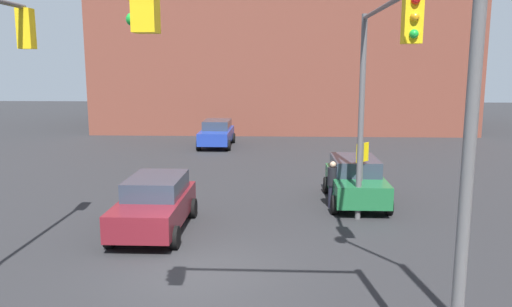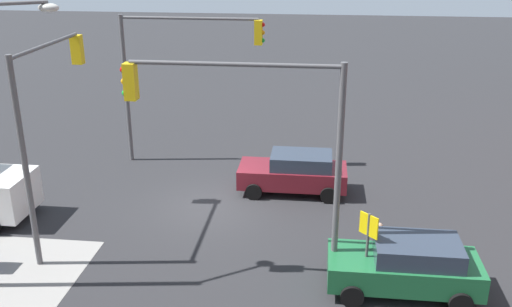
{
  "view_description": "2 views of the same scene",
  "coord_description": "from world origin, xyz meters",
  "px_view_note": "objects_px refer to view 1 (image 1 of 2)",
  "views": [
    {
      "loc": [
        11.34,
        1.89,
        4.9
      ],
      "look_at": [
        -2.45,
        1.27,
        2.5
      ],
      "focal_mm": 35.0,
      "sensor_mm": 36.0,
      "label": 1
    },
    {
      "loc": [
        -3.92,
        18.97,
        9.39
      ],
      "look_at": [
        -1.74,
        0.16,
        2.3
      ],
      "focal_mm": 40.0,
      "sensor_mm": 36.0,
      "label": 2
    }
  ],
  "objects_px": {
    "coupe_blue": "(217,133)",
    "hatchback_maroon": "(155,203)",
    "traffic_signal_nw_corner": "(377,76)",
    "sedan_green": "(355,180)",
    "traffic_signal_ne_corner": "(339,90)",
    "pedestrian_waiting": "(332,184)"
  },
  "relations": [
    {
      "from": "traffic_signal_nw_corner",
      "to": "coupe_blue",
      "type": "relative_size",
      "value": 1.47
    },
    {
      "from": "traffic_signal_nw_corner",
      "to": "hatchback_maroon",
      "type": "relative_size",
      "value": 1.54
    },
    {
      "from": "sedan_green",
      "to": "pedestrian_waiting",
      "type": "bearing_deg",
      "value": -51.14
    },
    {
      "from": "sedan_green",
      "to": "pedestrian_waiting",
      "type": "xyz_separation_m",
      "value": [
        0.73,
        -0.9,
        0.02
      ]
    },
    {
      "from": "coupe_blue",
      "to": "traffic_signal_ne_corner",
      "type": "bearing_deg",
      "value": 11.08
    },
    {
      "from": "coupe_blue",
      "to": "sedan_green",
      "type": "height_order",
      "value": "same"
    },
    {
      "from": "coupe_blue",
      "to": "pedestrian_waiting",
      "type": "height_order",
      "value": "pedestrian_waiting"
    },
    {
      "from": "traffic_signal_nw_corner",
      "to": "pedestrian_waiting",
      "type": "relative_size",
      "value": 3.92
    },
    {
      "from": "traffic_signal_nw_corner",
      "to": "coupe_blue",
      "type": "height_order",
      "value": "traffic_signal_nw_corner"
    },
    {
      "from": "traffic_signal_nw_corner",
      "to": "traffic_signal_ne_corner",
      "type": "relative_size",
      "value": 1.0
    },
    {
      "from": "traffic_signal_ne_corner",
      "to": "pedestrian_waiting",
      "type": "relative_size",
      "value": 3.92
    },
    {
      "from": "traffic_signal_ne_corner",
      "to": "coupe_blue",
      "type": "height_order",
      "value": "traffic_signal_ne_corner"
    },
    {
      "from": "traffic_signal_nw_corner",
      "to": "traffic_signal_ne_corner",
      "type": "xyz_separation_m",
      "value": [
        6.69,
        -1.79,
        -0.07
      ]
    },
    {
      "from": "traffic_signal_nw_corner",
      "to": "pedestrian_waiting",
      "type": "height_order",
      "value": "traffic_signal_nw_corner"
    },
    {
      "from": "coupe_blue",
      "to": "hatchback_maroon",
      "type": "relative_size",
      "value": 1.05
    },
    {
      "from": "traffic_signal_ne_corner",
      "to": "sedan_green",
      "type": "distance_m",
      "value": 11.82
    },
    {
      "from": "traffic_signal_ne_corner",
      "to": "coupe_blue",
      "type": "relative_size",
      "value": 1.47
    },
    {
      "from": "traffic_signal_nw_corner",
      "to": "sedan_green",
      "type": "xyz_separation_m",
      "value": [
        -4.34,
        0.2,
        -3.82
      ]
    },
    {
      "from": "traffic_signal_ne_corner",
      "to": "pedestrian_waiting",
      "type": "height_order",
      "value": "traffic_signal_ne_corner"
    },
    {
      "from": "coupe_blue",
      "to": "hatchback_maroon",
      "type": "distance_m",
      "value": 16.3
    },
    {
      "from": "traffic_signal_ne_corner",
      "to": "sedan_green",
      "type": "xyz_separation_m",
      "value": [
        -11.03,
        1.99,
        -3.74
      ]
    },
    {
      "from": "traffic_signal_ne_corner",
      "to": "sedan_green",
      "type": "relative_size",
      "value": 1.54
    }
  ]
}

